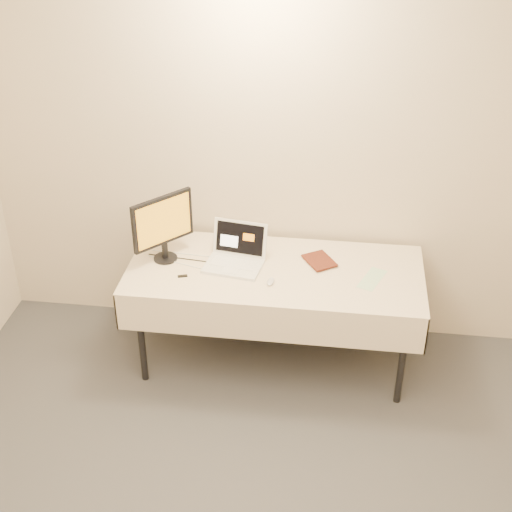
# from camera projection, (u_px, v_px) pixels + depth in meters

# --- Properties ---
(back_wall) EXTENTS (4.00, 0.10, 2.70)m
(back_wall) POSITION_uv_depth(u_px,v_px,m) (284.00, 151.00, 4.54)
(back_wall) COLOR beige
(back_wall) RESTS_ON ground
(table) EXTENTS (1.86, 0.81, 0.74)m
(table) POSITION_uv_depth(u_px,v_px,m) (275.00, 278.00, 4.51)
(table) COLOR black
(table) RESTS_ON ground
(laptop) EXTENTS (0.40, 0.36, 0.24)m
(laptop) POSITION_uv_depth(u_px,v_px,m) (236.00, 255.00, 4.52)
(laptop) COLOR white
(laptop) RESTS_ON table
(monitor) EXTENTS (0.31, 0.34, 0.45)m
(monitor) POSITION_uv_depth(u_px,v_px,m) (163.00, 224.00, 4.45)
(monitor) COLOR black
(monitor) RESTS_ON table
(book) EXTENTS (0.14, 0.10, 0.21)m
(book) POSITION_uv_depth(u_px,v_px,m) (309.00, 251.00, 4.47)
(book) COLOR maroon
(book) RESTS_ON table
(alarm_clock) EXTENTS (0.11, 0.05, 0.04)m
(alarm_clock) POSITION_uv_depth(u_px,v_px,m) (237.00, 240.00, 4.75)
(alarm_clock) COLOR black
(alarm_clock) RESTS_ON table
(clicker) EXTENTS (0.05, 0.09, 0.02)m
(clicker) POSITION_uv_depth(u_px,v_px,m) (271.00, 282.00, 4.34)
(clicker) COLOR silver
(clicker) RESTS_ON table
(paper_form) EXTENTS (0.19, 0.28, 0.00)m
(paper_form) POSITION_uv_depth(u_px,v_px,m) (372.00, 279.00, 4.39)
(paper_form) COLOR #BEE8B8
(paper_form) RESTS_ON table
(usb_dongle) EXTENTS (0.06, 0.04, 0.01)m
(usb_dongle) POSITION_uv_depth(u_px,v_px,m) (183.00, 276.00, 4.41)
(usb_dongle) COLOR black
(usb_dongle) RESTS_ON table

